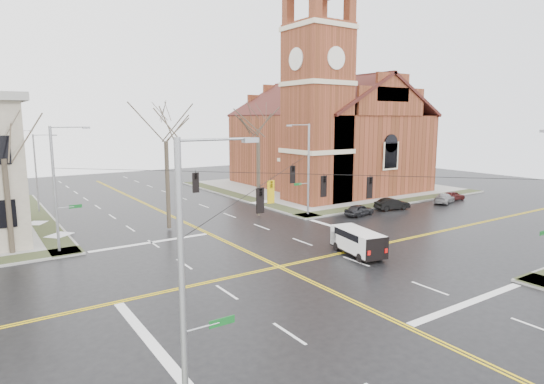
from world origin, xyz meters
TOP-DOWN VIEW (x-y plane):
  - ground at (0.00, 0.00)m, footprint 120.00×120.00m
  - sidewalks at (0.00, 0.00)m, footprint 80.00×80.00m
  - road_markings at (0.00, 0.00)m, footprint 100.00×100.00m
  - church at (24.76, 24.78)m, footprint 24.28×27.48m
  - signal_pole_ne at (11.32, 11.50)m, footprint 2.75×0.22m
  - signal_pole_nw at (-11.32, 11.50)m, footprint 2.75×0.22m
  - signal_pole_sw at (-11.32, -11.50)m, footprint 2.75×0.22m
  - span_wires at (0.00, 0.00)m, footprint 23.02×23.02m
  - traffic_signals at (-0.00, -0.67)m, footprint 8.21×8.26m
  - streetlight_north_a at (-10.65, 28.00)m, footprint 2.30×0.20m
  - streetlight_north_b at (-10.65, 48.00)m, footprint 2.30×0.20m
  - cargo_van at (6.21, -0.76)m, footprint 2.69×4.98m
  - parked_car_a at (15.74, 8.58)m, footprint 3.60×1.81m
  - parked_car_b at (20.80, 8.79)m, footprint 4.02×2.10m
  - parked_car_c at (28.85, 8.13)m, footprint 4.20×2.81m
  - parked_car_d at (31.29, 8.68)m, footprint 3.32×1.44m
  - tree_nw_far at (-14.36, 12.88)m, footprint 4.00×4.00m
  - tree_nw_near at (-2.28, 13.69)m, footprint 4.00×4.00m
  - tree_ne at (7.09, 13.82)m, footprint 4.00×4.00m

SIDE VIEW (x-z plane):
  - ground at x=0.00m, z-range 0.00..0.00m
  - road_markings at x=0.00m, z-range 0.00..0.01m
  - sidewalks at x=0.00m, z-range -0.01..0.16m
  - parked_car_d at x=31.29m, z-range 0.00..1.12m
  - parked_car_c at x=28.85m, z-range 0.00..1.13m
  - parked_car_a at x=15.74m, z-range 0.00..1.18m
  - parked_car_b at x=20.80m, z-range 0.00..1.26m
  - cargo_van at x=6.21m, z-range 0.16..1.96m
  - streetlight_north_a at x=-10.65m, z-range 0.47..8.47m
  - streetlight_north_b at x=-10.65m, z-range 0.47..8.47m
  - signal_pole_ne at x=11.32m, z-range 0.45..9.45m
  - signal_pole_nw at x=-11.32m, z-range 0.45..9.45m
  - signal_pole_sw at x=-11.32m, z-range 0.45..9.45m
  - traffic_signals at x=0.00m, z-range 4.80..6.10m
  - span_wires at x=0.00m, z-range 6.18..6.22m
  - tree_nw_far at x=-14.36m, z-range 2.28..12.41m
  - tree_nw_near at x=-2.28m, z-range 2.56..13.97m
  - tree_ne at x=7.09m, z-range 2.59..14.20m
  - church at x=24.76m, z-range -5.32..22.18m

